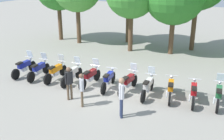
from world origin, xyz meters
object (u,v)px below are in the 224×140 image
Objects in this scene: motorcycle_5 at (108,79)px; motorcycle_4 at (90,76)px; motorcycle_6 at (128,82)px; person_1 at (121,94)px; motorcycle_7 at (148,86)px; person_0 at (82,88)px; motorcycle_1 at (39,69)px; person_2 at (69,81)px; motorcycle_3 at (72,74)px; motorcycle_9 at (193,92)px; motorcycle_8 at (171,88)px; motorcycle_10 at (218,94)px; motorcycle_2 at (56,71)px; motorcycle_0 at (24,67)px.

motorcycle_4 is at bearing 84.70° from motorcycle_5.
person_1 is (0.77, -2.60, 0.56)m from motorcycle_6.
person_0 reaches higher than motorcycle_7.
motorcycle_1 is 3.69m from person_2.
motorcycle_6 is (1.10, 0.13, 0.01)m from motorcycle_5.
motorcycle_6 is at bearing -85.15° from motorcycle_4.
motorcycle_6 is at bearing 71.88° from person_1.
motorcycle_3 reaches higher than motorcycle_9.
motorcycle_8 is at bearing -87.87° from motorcycle_3.
person_1 is at bearing 126.26° from motorcycle_10.
motorcycle_2 is 1.00× the size of motorcycle_5.
motorcycle_7 is at bearing -89.71° from motorcycle_2.
motorcycle_6 is at bearing -87.94° from motorcycle_2.
person_2 is at bearing -122.72° from motorcycle_1.
motorcycle_9 is at bearing -93.82° from motorcycle_5.
motorcycle_10 is at bearing -84.35° from motorcycle_4.
person_0 is (-0.17, -2.35, 0.43)m from motorcycle_5.
motorcycle_2 is 1.00× the size of motorcycle_6.
person_0 is at bearing 131.77° from motorcycle_7.
motorcycle_3 is 1.00× the size of motorcycle_4.
motorcycle_7 reaches higher than motorcycle_5.
motorcycle_8 is at bearing 93.13° from motorcycle_10.
motorcycle_0 is at bearing -163.26° from person_2.
motorcycle_5 is (5.45, 0.48, -0.01)m from motorcycle_0.
motorcycle_0 is 10.95m from motorcycle_10.
motorcycle_1 is at bearing 98.38° from motorcycle_6.
motorcycle_5 is at bearing -86.91° from motorcycle_4.
motorcycle_10 is 1.21× the size of person_1.
motorcycle_5 is at bearing 83.09° from motorcycle_8.
motorcycle_7 is at bearing 12.20° from person_0.
motorcycle_7 reaches higher than motorcycle_9.
person_2 is (-1.07, -2.04, 0.48)m from motorcycle_5.
motorcycle_3 is 1.01× the size of motorcycle_8.
motorcycle_6 reaches higher than motorcycle_9.
person_0 is at bearing 155.47° from motorcycle_6.
motorcycle_4 is (2.18, 0.20, 0.00)m from motorcycle_2.
motorcycle_1 is 1.00× the size of motorcycle_6.
person_0 reaches higher than motorcycle_4.
motorcycle_8 is at bearing -90.13° from motorcycle_0.
motorcycle_0 is at bearing 127.06° from person_0.
motorcycle_10 is (10.90, 1.07, 0.00)m from motorcycle_0.
motorcycle_6 is at bearing -89.97° from motorcycle_0.
motorcycle_8 is 4.96m from person_2.
motorcycle_8 is at bearing -88.06° from motorcycle_2.
motorcycle_6 is at bearing 82.46° from motorcycle_8.
motorcycle_1 is 1.11m from motorcycle_2.
motorcycle_2 is 3.28m from motorcycle_5.
motorcycle_0 is 2.19m from motorcycle_2.
motorcycle_7 is 1.36× the size of person_0.
motorcycle_6 is 1.31× the size of person_2.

